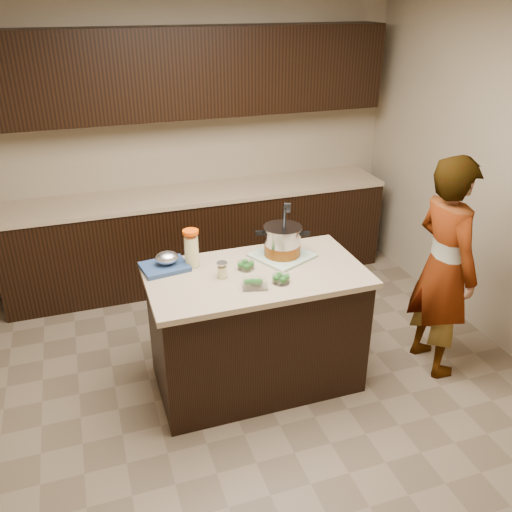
{
  "coord_description": "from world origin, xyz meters",
  "views": [
    {
      "loc": [
        -1.02,
        -3.03,
        2.59
      ],
      "look_at": [
        0.0,
        0.0,
        1.02
      ],
      "focal_mm": 38.0,
      "sensor_mm": 36.0,
      "label": 1
    }
  ],
  "objects_px": {
    "island": "(256,328)",
    "stock_pot": "(282,243)",
    "lemonade_pitcher": "(192,250)",
    "person": "(444,268)"
  },
  "relations": [
    {
      "from": "stock_pot",
      "to": "lemonade_pitcher",
      "type": "xyz_separation_m",
      "value": [
        -0.63,
        0.07,
        0.01
      ]
    },
    {
      "from": "lemonade_pitcher",
      "to": "island",
      "type": "bearing_deg",
      "value": -30.86
    },
    {
      "from": "lemonade_pitcher",
      "to": "person",
      "type": "relative_size",
      "value": 0.16
    },
    {
      "from": "person",
      "to": "lemonade_pitcher",
      "type": "bearing_deg",
      "value": 74.88
    },
    {
      "from": "island",
      "to": "lemonade_pitcher",
      "type": "xyz_separation_m",
      "value": [
        -0.38,
        0.23,
        0.57
      ]
    },
    {
      "from": "island",
      "to": "stock_pot",
      "type": "relative_size",
      "value": 3.83
    },
    {
      "from": "island",
      "to": "person",
      "type": "height_order",
      "value": "person"
    },
    {
      "from": "island",
      "to": "stock_pot",
      "type": "height_order",
      "value": "stock_pot"
    },
    {
      "from": "island",
      "to": "person",
      "type": "distance_m",
      "value": 1.4
    },
    {
      "from": "island",
      "to": "stock_pot",
      "type": "bearing_deg",
      "value": 32.86
    }
  ]
}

